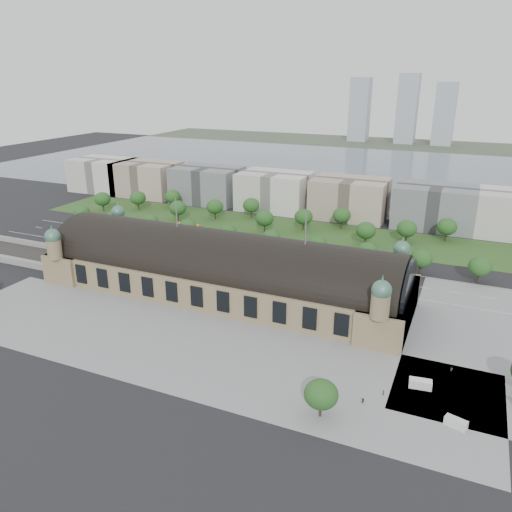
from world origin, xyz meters
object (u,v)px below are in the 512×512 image
at_px(parked_car_1, 132,252).
at_px(pedestrian_2, 452,369).
at_px(pedestrian_1, 384,393).
at_px(pedestrian_4, 363,401).
at_px(parked_car_6, 161,259).
at_px(parked_car_4, 190,264).
at_px(bus_west, 201,259).
at_px(traffic_car_0, 61,236).
at_px(parked_car_2, 126,250).
at_px(van_south, 455,423).
at_px(traffic_car_4, 285,274).
at_px(parked_car_5, 154,254).
at_px(bus_east, 298,274).
at_px(van_east, 419,384).
at_px(pedestrian_3, 457,427).
at_px(petrol_station, 190,228).
at_px(bus_mid, 264,268).
at_px(traffic_car_2, 116,246).
at_px(parked_car_0, 121,249).
at_px(parked_car_3, 126,253).
at_px(traffic_car_5, 328,264).
at_px(traffic_car_6, 395,286).

height_order(parked_car_1, pedestrian_2, pedestrian_2).
distance_m(parked_car_1, pedestrian_1, 152.44).
bearing_deg(pedestrian_4, parked_car_6, -92.15).
distance_m(parked_car_4, pedestrian_1, 120.76).
bearing_deg(parked_car_1, bus_west, 61.16).
distance_m(traffic_car_0, parked_car_2, 47.48).
bearing_deg(pedestrian_4, van_south, 120.61).
height_order(traffic_car_4, parked_car_5, parked_car_5).
height_order(bus_west, bus_east, bus_east).
height_order(van_east, pedestrian_3, van_east).
distance_m(petrol_station, bus_mid, 72.31).
distance_m(van_east, pedestrian_2, 14.87).
distance_m(traffic_car_2, parked_car_0, 6.41).
height_order(van_east, pedestrian_1, van_east).
xyz_separation_m(traffic_car_0, parked_car_3, (49.93, -8.19, 0.15)).
height_order(traffic_car_5, parked_car_3, traffic_car_5).
bearing_deg(pedestrian_2, parked_car_0, 48.86).
distance_m(traffic_car_2, bus_east, 100.24).
height_order(parked_car_3, pedestrian_3, pedestrian_3).
height_order(traffic_car_0, van_east, van_east).
height_order(parked_car_2, bus_mid, bus_mid).
xyz_separation_m(traffic_car_6, bus_east, (-40.54, -6.69, 1.21)).
xyz_separation_m(petrol_station, pedestrian_4, (123.00, -115.60, -2.11)).
xyz_separation_m(traffic_car_5, parked_car_0, (-102.42, -21.94, 0.00)).
relative_size(parked_car_0, bus_east, 0.37).
bearing_deg(traffic_car_2, traffic_car_6, 91.98).
height_order(parked_car_1, parked_car_2, parked_car_1).
distance_m(traffic_car_4, pedestrian_2, 89.36).
bearing_deg(parked_car_1, parked_car_4, 51.79).
distance_m(parked_car_1, van_east, 157.01).
height_order(parked_car_6, pedestrian_4, pedestrian_4).
relative_size(parked_car_6, pedestrian_2, 2.83).
bearing_deg(parked_car_6, traffic_car_5, 74.67).
bearing_deg(parked_car_3, pedestrian_4, 40.04).
height_order(parked_car_4, van_east, van_east).
height_order(petrol_station, pedestrian_1, petrol_station).
distance_m(bus_east, van_south, 103.35).
bearing_deg(parked_car_3, pedestrian_3, 43.51).
height_order(parked_car_5, pedestrian_1, pedestrian_1).
distance_m(parked_car_3, pedestrian_4, 151.65).
bearing_deg(traffic_car_4, traffic_car_2, -84.31).
distance_m(petrol_station, parked_car_2, 42.54).
xyz_separation_m(parked_car_4, bus_mid, (35.38, 6.00, 1.14)).
xyz_separation_m(van_south, pedestrian_4, (-23.40, -0.19, -0.30)).
xyz_separation_m(traffic_car_2, bus_east, (100.23, -1.07, 1.16)).
height_order(van_south, pedestrian_3, van_south).
xyz_separation_m(petrol_station, van_south, (146.40, -115.41, -1.80)).
bearing_deg(pedestrian_4, traffic_car_2, -88.15).
relative_size(parked_car_0, parked_car_6, 0.94).
bearing_deg(parked_car_5, bus_west, 58.79).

